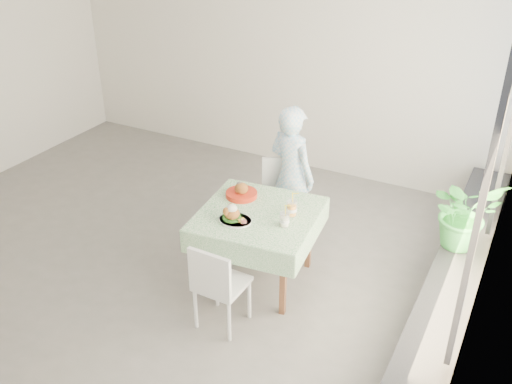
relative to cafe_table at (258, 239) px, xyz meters
The scene contains 14 objects.
floor 1.17m from the cafe_table, behind, with size 6.00×6.00×0.00m, color #605D5B.
wall_back 2.91m from the cafe_table, 113.03° to the left, with size 6.00×0.02×2.80m, color silver.
wall_right 2.14m from the cafe_table, ahead, with size 0.02×5.00×2.80m, color silver.
window_pane 2.24m from the cafe_table, ahead, with size 0.01×4.80×2.18m, color #D1E0F9.
window_ledge 1.74m from the cafe_table, ahead, with size 0.40×4.80×0.50m, color black.
cafe_table is the anchor object (origin of this frame).
chair_far 0.79m from the cafe_table, 98.00° to the left, with size 0.57×0.57×0.88m.
chair_near 0.73m from the cafe_table, 88.88° to the right, with size 0.40×0.40×0.82m.
diner 0.86m from the cafe_table, 93.04° to the left, with size 0.54×0.36×1.49m, color #97CFF2.
main_dish 0.42m from the cafe_table, 120.34° to the right, with size 0.30×0.30×0.16m.
juice_cup_orange 0.46m from the cafe_table, 20.78° to the left, with size 0.10×0.10×0.28m.
juice_cup_lemonade 0.46m from the cafe_table, 16.31° to the right, with size 0.09×0.09×0.25m.
second_dish 0.47m from the cafe_table, 145.12° to the left, with size 0.30×0.30×0.14m.
potted_plant 1.84m from the cafe_table, 23.18° to the left, with size 0.60×0.52×0.66m, color #2C863D.
Camera 1 is at (3.12, -3.96, 3.37)m, focal length 40.00 mm.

